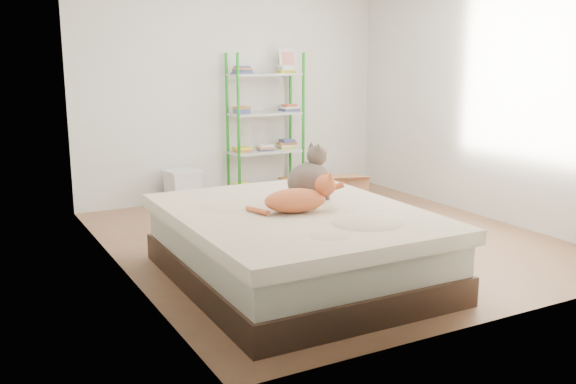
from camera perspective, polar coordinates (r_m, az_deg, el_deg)
room at (r=5.78m, az=3.70°, el=8.30°), size 3.81×4.21×2.61m
bed at (r=4.86m, az=0.65°, el=-4.76°), size 1.74×2.17×0.55m
orange_cat at (r=4.71m, az=0.65°, el=-0.47°), size 0.60×0.40×0.22m
grey_cat at (r=5.05m, az=1.88°, el=1.69°), size 0.41×0.35×0.44m
shelf_unit at (r=7.61m, az=-1.95°, el=5.41°), size 0.88×0.36×1.74m
cardboard_box at (r=7.31m, az=5.05°, el=0.12°), size 0.55×0.55×0.37m
white_bin at (r=7.27m, az=-9.32°, el=0.34°), size 0.40×0.36×0.42m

